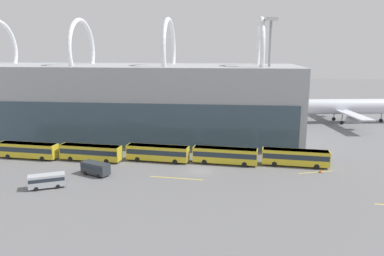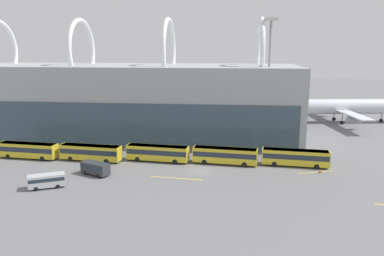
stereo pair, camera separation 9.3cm
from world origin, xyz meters
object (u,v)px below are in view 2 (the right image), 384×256
object	(u,v)px
service_van_foreground	(95,168)
airliner_at_gate_near	(13,104)
shuttle_bus_4	(295,157)
service_van_crossing	(47,180)
shuttle_bus_0	(28,149)
shuttle_bus_2	(158,152)
traffic_cone_0	(320,171)
airliner_parked_remote	(341,107)
shuttle_bus_3	(225,155)
airliner_at_gate_far	(179,105)
shuttle_bus_1	(91,152)
floodlight_mast	(269,61)

from	to	relation	value
service_van_foreground	airliner_at_gate_near	bearing A→B (deg)	157.59
shuttle_bus_4	service_van_crossing	distance (m)	45.37
shuttle_bus_0	shuttle_bus_2	bearing A→B (deg)	6.96
shuttle_bus_0	traffic_cone_0	world-z (taller)	shuttle_bus_0
service_van_crossing	traffic_cone_0	bearing A→B (deg)	-10.79
airliner_parked_remote	shuttle_bus_0	xyz separation A→B (m)	(-75.08, -46.57, -3.06)
shuttle_bus_2	service_van_crossing	bearing A→B (deg)	-126.67
shuttle_bus_3	airliner_at_gate_far	bearing A→B (deg)	116.20
shuttle_bus_4	shuttle_bus_1	bearing A→B (deg)	-173.03
shuttle_bus_2	shuttle_bus_4	bearing A→B (deg)	5.57
traffic_cone_0	floodlight_mast	bearing A→B (deg)	112.20
shuttle_bus_3	service_van_crossing	bearing A→B (deg)	-144.68
shuttle_bus_1	traffic_cone_0	distance (m)	44.91
shuttle_bus_1	service_van_crossing	xyz separation A→B (m)	(-1.63, -15.29, -0.56)
service_van_crossing	shuttle_bus_1	bearing A→B (deg)	57.87
shuttle_bus_3	airliner_parked_remote	bearing A→B (deg)	59.47
airliner_parked_remote	service_van_foreground	xyz separation A→B (m)	(-57.48, -55.09, -3.61)
airliner_at_gate_near	service_van_foreground	world-z (taller)	airliner_at_gate_near
shuttle_bus_2	service_van_foreground	size ratio (longest dim) A/B	2.22
airliner_at_gate_far	shuttle_bus_4	distance (m)	50.23
shuttle_bus_2	service_van_crossing	xyz separation A→B (m)	(-15.21, -16.44, -0.56)
shuttle_bus_1	floodlight_mast	bearing A→B (deg)	31.45
airliner_at_gate_near	service_van_crossing	xyz separation A→B (m)	(36.97, -52.24, -4.36)
shuttle_bus_1	traffic_cone_0	world-z (taller)	shuttle_bus_1
airliner_at_gate_near	floodlight_mast	size ratio (longest dim) A/B	1.35
airliner_at_gate_near	service_van_crossing	distance (m)	64.15
shuttle_bus_2	shuttle_bus_4	xyz separation A→B (m)	(27.17, -0.26, 0.00)
service_van_foreground	floodlight_mast	xyz separation A→B (m)	(32.61, 25.66, 18.19)
traffic_cone_0	service_van_crossing	bearing A→B (deg)	-164.74
shuttle_bus_1	service_van_foreground	distance (m)	9.18
shuttle_bus_1	service_van_crossing	size ratio (longest dim) A/B	2.13
shuttle_bus_0	shuttle_bus_2	xyz separation A→B (m)	(27.17, 0.86, 0.00)
shuttle_bus_0	shuttle_bus_3	xyz separation A→B (m)	(40.76, 0.50, 0.00)
service_van_crossing	airliner_parked_remote	bearing A→B (deg)	18.50
shuttle_bus_0	service_van_foreground	bearing A→B (deg)	-20.68
shuttle_bus_0	floodlight_mast	xyz separation A→B (m)	(50.21, 17.15, 17.64)
shuttle_bus_2	airliner_at_gate_near	bearing A→B (deg)	151.67
shuttle_bus_1	shuttle_bus_2	bearing A→B (deg)	10.81
airliner_at_gate_near	airliner_parked_remote	world-z (taller)	airliner_at_gate_near
shuttle_bus_0	shuttle_bus_3	bearing A→B (deg)	5.84
shuttle_bus_0	airliner_parked_remote	bearing A→B (deg)	36.95
airliner_parked_remote	shuttle_bus_1	distance (m)	77.37
airliner_parked_remote	service_van_foreground	distance (m)	79.69
airliner_at_gate_near	traffic_cone_0	bearing A→B (deg)	62.21
airliner_at_gate_near	shuttle_bus_4	size ratio (longest dim) A/B	3.06
service_van_crossing	shuttle_bus_2	bearing A→B (deg)	21.16
shuttle_bus_2	shuttle_bus_3	xyz separation A→B (m)	(13.59, -0.36, 0.00)
airliner_at_gate_far	shuttle_bus_2	size ratio (longest dim) A/B	3.09
shuttle_bus_0	shuttle_bus_1	world-z (taller)	same
airliner_at_gate_far	airliner_parked_remote	distance (m)	49.60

